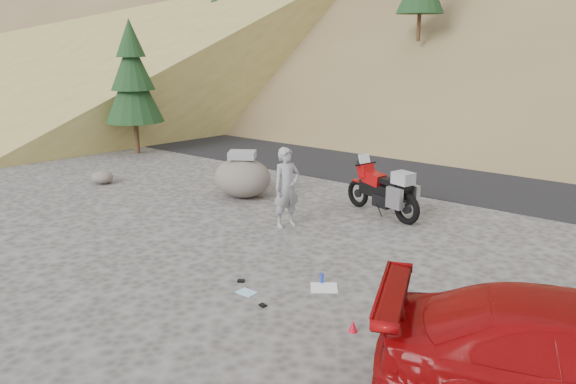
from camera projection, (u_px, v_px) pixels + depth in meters
name	position (u px, v px, depth m)	size (l,w,h in m)	color
ground	(291.00, 249.00, 11.87)	(140.00, 140.00, 0.00)	#45423F
road	(455.00, 172.00, 18.72)	(120.00, 7.00, 0.05)	black
conifer_verge	(132.00, 78.00, 21.06)	(2.20, 2.20, 5.04)	#392115
motorcycle	(385.00, 192.00, 13.94)	(2.42, 1.13, 1.48)	black
man	(287.00, 226.00, 13.34)	(0.69, 0.45, 1.90)	gray
boulder	(243.00, 177.00, 15.69)	(2.09, 1.95, 1.28)	#58524C
small_rock	(103.00, 177.00, 17.21)	(0.77, 0.71, 0.41)	#58524C
gear_white_cloth	(324.00, 288.00, 10.02)	(0.48, 0.42, 0.02)	white
gear_blue_mat	(401.00, 317.00, 8.80)	(0.17, 0.17, 0.42)	#1B35A6
gear_bottle	(322.00, 278.00, 10.19)	(0.07, 0.07, 0.19)	#1B35A6
gear_funnel	(353.00, 326.00, 8.51)	(0.14, 0.14, 0.18)	red
gear_glove_a	(263.00, 305.00, 9.34)	(0.12, 0.09, 0.03)	black
gear_glove_b	(241.00, 281.00, 10.27)	(0.12, 0.09, 0.04)	black
gear_blue_cloth	(247.00, 292.00, 9.84)	(0.33, 0.24, 0.01)	#9ACFEE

